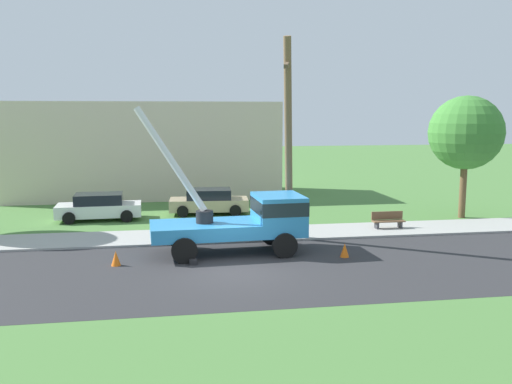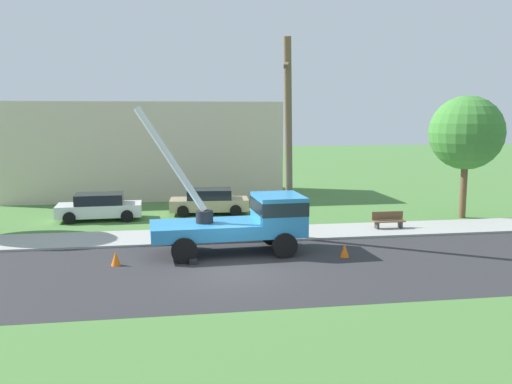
{
  "view_description": "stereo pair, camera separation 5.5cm",
  "coord_description": "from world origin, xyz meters",
  "px_view_note": "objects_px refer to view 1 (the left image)",
  "views": [
    {
      "loc": [
        -2.51,
        -19.37,
        5.74
      ],
      "look_at": [
        1.22,
        3.31,
        2.4
      ],
      "focal_mm": 38.72,
      "sensor_mm": 36.0,
      "label": 1
    },
    {
      "loc": [
        -2.45,
        -19.38,
        5.74
      ],
      "look_at": [
        1.22,
        3.31,
        2.4
      ],
      "focal_mm": 38.72,
      "sensor_mm": 36.0,
      "label": 2
    }
  ],
  "objects_px": {
    "roadside_tree_far": "(466,133)",
    "traffic_cone_ahead": "(345,250)",
    "leaning_utility_pole": "(288,140)",
    "parked_sedan_tan": "(209,201)",
    "park_bench": "(388,221)",
    "utility_truck": "(248,218)",
    "traffic_cone_curbside": "(282,239)",
    "parked_sedan_white": "(99,207)",
    "traffic_cone_behind": "(116,258)"
  },
  "relations": [
    {
      "from": "roadside_tree_far",
      "to": "leaning_utility_pole",
      "type": "bearing_deg",
      "value": -158.12
    },
    {
      "from": "traffic_cone_curbside",
      "to": "parked_sedan_tan",
      "type": "bearing_deg",
      "value": 108.0
    },
    {
      "from": "leaning_utility_pole",
      "to": "traffic_cone_behind",
      "type": "height_order",
      "value": "leaning_utility_pole"
    },
    {
      "from": "traffic_cone_behind",
      "to": "roadside_tree_far",
      "type": "height_order",
      "value": "roadside_tree_far"
    },
    {
      "from": "leaning_utility_pole",
      "to": "parked_sedan_tan",
      "type": "height_order",
      "value": "leaning_utility_pole"
    },
    {
      "from": "traffic_cone_behind",
      "to": "parked_sedan_tan",
      "type": "bearing_deg",
      "value": 66.95
    },
    {
      "from": "parked_sedan_white",
      "to": "parked_sedan_tan",
      "type": "height_order",
      "value": "same"
    },
    {
      "from": "traffic_cone_behind",
      "to": "traffic_cone_curbside",
      "type": "bearing_deg",
      "value": 17.69
    },
    {
      "from": "traffic_cone_curbside",
      "to": "roadside_tree_far",
      "type": "xyz_separation_m",
      "value": [
        11.01,
        4.55,
        4.34
      ]
    },
    {
      "from": "leaning_utility_pole",
      "to": "traffic_cone_curbside",
      "type": "xyz_separation_m",
      "value": [
        -0.28,
        -0.24,
        -4.26
      ]
    },
    {
      "from": "traffic_cone_ahead",
      "to": "traffic_cone_behind",
      "type": "bearing_deg",
      "value": 178.65
    },
    {
      "from": "traffic_cone_ahead",
      "to": "parked_sedan_white",
      "type": "height_order",
      "value": "parked_sedan_white"
    },
    {
      "from": "leaning_utility_pole",
      "to": "park_bench",
      "type": "height_order",
      "value": "leaning_utility_pole"
    },
    {
      "from": "utility_truck",
      "to": "traffic_cone_curbside",
      "type": "relative_size",
      "value": 12.27
    },
    {
      "from": "utility_truck",
      "to": "traffic_cone_ahead",
      "type": "xyz_separation_m",
      "value": [
        3.69,
        -1.46,
        -1.13
      ]
    },
    {
      "from": "utility_truck",
      "to": "park_bench",
      "type": "height_order",
      "value": "utility_truck"
    },
    {
      "from": "utility_truck",
      "to": "traffic_cone_curbside",
      "type": "distance_m",
      "value": 2.22
    },
    {
      "from": "traffic_cone_behind",
      "to": "parked_sedan_white",
      "type": "bearing_deg",
      "value": 99.99
    },
    {
      "from": "traffic_cone_ahead",
      "to": "park_bench",
      "type": "relative_size",
      "value": 0.35
    },
    {
      "from": "traffic_cone_curbside",
      "to": "leaning_utility_pole",
      "type": "bearing_deg",
      "value": 41.0
    },
    {
      "from": "parked_sedan_white",
      "to": "park_bench",
      "type": "xyz_separation_m",
      "value": [
        14.27,
        -4.91,
        -0.25
      ]
    },
    {
      "from": "traffic_cone_ahead",
      "to": "traffic_cone_behind",
      "type": "distance_m",
      "value": 8.91
    },
    {
      "from": "leaning_utility_pole",
      "to": "traffic_cone_ahead",
      "type": "relative_size",
      "value": 15.78
    },
    {
      "from": "traffic_cone_curbside",
      "to": "traffic_cone_behind",
      "type": "bearing_deg",
      "value": -162.31
    },
    {
      "from": "parked_sedan_tan",
      "to": "park_bench",
      "type": "height_order",
      "value": "parked_sedan_tan"
    },
    {
      "from": "parked_sedan_tan",
      "to": "traffic_cone_ahead",
      "type": "bearing_deg",
      "value": -66.02
    },
    {
      "from": "traffic_cone_ahead",
      "to": "traffic_cone_behind",
      "type": "xyz_separation_m",
      "value": [
        -8.91,
        0.21,
        0.0
      ]
    },
    {
      "from": "parked_sedan_white",
      "to": "roadside_tree_far",
      "type": "xyz_separation_m",
      "value": [
        19.53,
        -2.53,
        3.91
      ]
    },
    {
      "from": "utility_truck",
      "to": "leaning_utility_pole",
      "type": "distance_m",
      "value": 3.88
    },
    {
      "from": "traffic_cone_behind",
      "to": "roadside_tree_far",
      "type": "relative_size",
      "value": 0.08
    },
    {
      "from": "traffic_cone_curbside",
      "to": "parked_sedan_tan",
      "type": "relative_size",
      "value": 0.12
    },
    {
      "from": "leaning_utility_pole",
      "to": "park_bench",
      "type": "relative_size",
      "value": 5.52
    },
    {
      "from": "park_bench",
      "to": "roadside_tree_far",
      "type": "bearing_deg",
      "value": 24.31
    },
    {
      "from": "traffic_cone_ahead",
      "to": "park_bench",
      "type": "height_order",
      "value": "park_bench"
    },
    {
      "from": "utility_truck",
      "to": "parked_sedan_white",
      "type": "bearing_deg",
      "value": 130.48
    },
    {
      "from": "traffic_cone_curbside",
      "to": "parked_sedan_white",
      "type": "relative_size",
      "value": 0.13
    },
    {
      "from": "parked_sedan_white",
      "to": "park_bench",
      "type": "relative_size",
      "value": 2.79
    },
    {
      "from": "leaning_utility_pole",
      "to": "roadside_tree_far",
      "type": "relative_size",
      "value": 1.34
    },
    {
      "from": "traffic_cone_behind",
      "to": "traffic_cone_curbside",
      "type": "relative_size",
      "value": 1.0
    },
    {
      "from": "leaning_utility_pole",
      "to": "park_bench",
      "type": "distance_m",
      "value": 7.09
    },
    {
      "from": "traffic_cone_ahead",
      "to": "traffic_cone_behind",
      "type": "height_order",
      "value": "same"
    },
    {
      "from": "utility_truck",
      "to": "traffic_cone_curbside",
      "type": "height_order",
      "value": "utility_truck"
    },
    {
      "from": "parked_sedan_tan",
      "to": "park_bench",
      "type": "distance_m",
      "value": 10.12
    },
    {
      "from": "utility_truck",
      "to": "traffic_cone_ahead",
      "type": "height_order",
      "value": "utility_truck"
    },
    {
      "from": "traffic_cone_curbside",
      "to": "parked_sedan_white",
      "type": "distance_m",
      "value": 11.09
    },
    {
      "from": "traffic_cone_ahead",
      "to": "park_bench",
      "type": "xyz_separation_m",
      "value": [
        3.73,
        4.58,
        0.18
      ]
    },
    {
      "from": "traffic_cone_behind",
      "to": "traffic_cone_curbside",
      "type": "distance_m",
      "value": 7.23
    },
    {
      "from": "utility_truck",
      "to": "parked_sedan_tan",
      "type": "distance_m",
      "value": 8.95
    },
    {
      "from": "roadside_tree_far",
      "to": "traffic_cone_ahead",
      "type": "bearing_deg",
      "value": -142.26
    },
    {
      "from": "utility_truck",
      "to": "traffic_cone_behind",
      "type": "relative_size",
      "value": 12.27
    }
  ]
}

